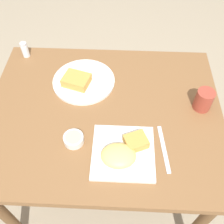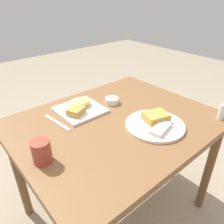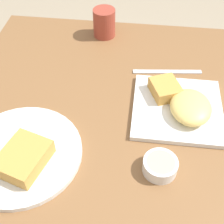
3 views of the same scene
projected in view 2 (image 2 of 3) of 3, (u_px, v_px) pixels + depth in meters
The scene contains 8 objects.
ground_plane at pixel (115, 208), 1.50m from camera, with size 8.00×8.00×0.00m, color gray.
dining_table at pixel (116, 133), 1.19m from camera, with size 1.04×0.83×0.71m.
plate_square_near at pixel (79, 107), 1.23m from camera, with size 0.24×0.24×0.06m.
plate_oval_far at pixel (156, 123), 1.09m from camera, with size 0.30×0.30×0.05m.
sauce_ramekin at pixel (112, 100), 1.31m from camera, with size 0.08×0.08×0.03m.
salt_shaker at pixel (222, 113), 1.14m from camera, with size 0.04×0.04×0.08m.
butter_knife at pixel (57, 122), 1.12m from camera, with size 0.04×0.21×0.00m.
coffee_mug at pixel (42, 151), 0.85m from camera, with size 0.08×0.08×0.10m.
Camera 2 is at (0.65, 0.72, 1.31)m, focal length 35.00 mm.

